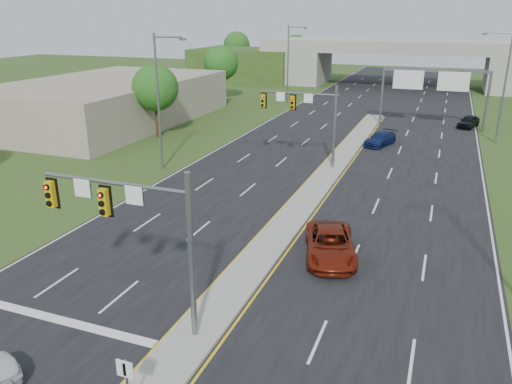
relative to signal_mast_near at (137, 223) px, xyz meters
The scene contains 20 objects.
ground 5.24m from the signal_mast_near, ahead, with size 240.00×240.00×0.00m, color #2F4418.
road 35.46m from the signal_mast_near, 86.31° to the left, with size 24.00×160.00×0.02m, color black.
median 23.64m from the signal_mast_near, 84.40° to the left, with size 2.00×54.00×0.16m, color gray.
lane_markings 29.41m from the signal_mast_near, 86.72° to the left, with size 23.72×160.00×0.01m.
signal_mast_near is the anchor object (origin of this frame).
signal_mast_far 25.00m from the signal_mast_near, 90.00° to the left, with size 6.62×0.60×7.00m.
keep_right_sign 5.94m from the signal_mast_near, 63.06° to the right, with size 0.60×0.13×2.20m.
sign_gantry 45.88m from the signal_mast_near, 78.75° to the left, with size 11.58×0.44×6.67m.
overpass 80.11m from the signal_mast_near, 88.38° to the left, with size 80.00×14.00×8.10m.
lightpole_l_mid 22.95m from the signal_mast_near, 118.79° to the left, with size 2.85×0.25×11.00m.
lightpole_l_far 56.19m from the signal_mast_near, 101.33° to the left, with size 2.85×0.25×11.00m.
lightpole_r_far 43.01m from the signal_mast_near, 68.78° to the left, with size 2.85×0.25×11.00m.
tree_l_near 34.92m from the signal_mast_near, 120.53° to the left, with size 4.80×4.80×7.60m.
tree_l_mid 59.21m from the signal_mast_near, 111.54° to the left, with size 5.20×5.20×8.12m.
tree_back_a 100.64m from the signal_mast_near, 110.80° to the left, with size 6.00×6.00×8.85m.
tree_back_b 96.56m from the signal_mast_near, 103.01° to the left, with size 5.60×5.60×8.32m.
commercial_building 44.77m from the signal_mast_near, 128.34° to the left, with size 18.00×30.00×5.00m, color gray.
car_far_a 11.34m from the signal_mast_near, 57.26° to the left, with size 2.51×5.45×1.52m, color #67190A.
car_far_b 35.40m from the signal_mast_near, 82.01° to the left, with size 1.81×4.45×1.29m, color #0B1743.
car_far_c 49.01m from the signal_mast_near, 74.24° to the left, with size 1.64×4.07×1.39m, color black.
Camera 1 is at (8.37, -15.01, 12.29)m, focal length 35.00 mm.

